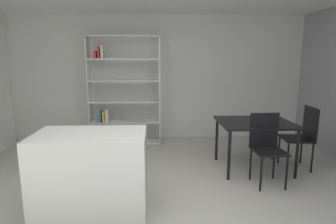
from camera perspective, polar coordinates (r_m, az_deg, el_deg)
The scene contains 7 objects.
ground_plane at distance 3.30m, azimuth -5.80°, elevation -19.90°, with size 9.21×9.21×0.00m, color beige.
back_partition at distance 5.91m, azimuth -4.47°, elevation 6.97°, with size 6.70×0.06×2.58m, color silver.
kitchen_island at distance 3.27m, azimuth -15.36°, elevation -11.77°, with size 1.20×0.72×0.89m, color white.
open_bookshelf at distance 5.59m, azimuth -9.74°, elevation 3.78°, with size 1.41×0.31×2.12m.
dining_table at distance 4.43m, azimuth 17.34°, elevation -2.81°, with size 1.09×0.91×0.75m.
dining_chair_near at distance 4.03m, azimuth 19.52°, elevation -5.91°, with size 0.42×0.43×0.96m.
dining_chair_window_side at distance 4.76m, azimuth 26.00°, elevation -3.75°, with size 0.46×0.48×0.97m.
Camera 1 is at (0.18, -2.83, 1.68)m, focal length 29.72 mm.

